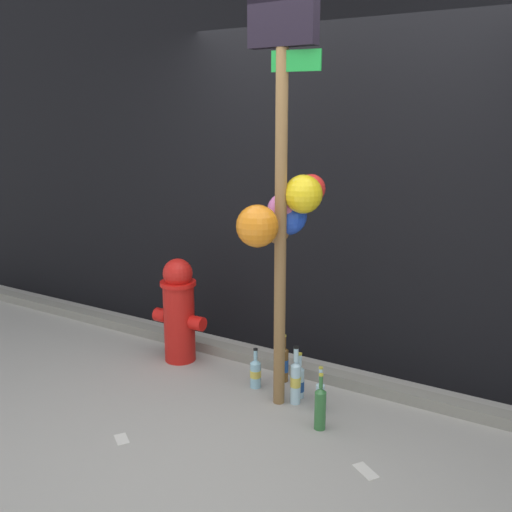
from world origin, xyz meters
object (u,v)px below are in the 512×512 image
fire_hydrant (179,310)px  bottle_4 (296,380)px  bottle_0 (320,395)px  bottle_2 (284,364)px  bottle_3 (299,381)px  bottle_5 (320,407)px  bottle_1 (256,372)px  memorial_post (284,187)px

fire_hydrant → bottle_4: 1.14m
fire_hydrant → bottle_0: bearing=-7.8°
bottle_2 → bottle_3: 0.26m
bottle_3 → bottle_5: bottle_5 is taller
bottle_2 → bottle_4: bearing=-48.5°
bottle_1 → bottle_5: size_ratio=0.80×
bottle_0 → bottle_4: (-0.19, 0.02, 0.05)m
bottle_0 → bottle_3: bearing=153.1°
bottle_1 → bottle_5: (0.63, -0.27, 0.03)m
memorial_post → bottle_2: (-0.12, 0.26, -1.30)m
bottle_1 → memorial_post: bearing=-15.8°
bottle_1 → fire_hydrant: bearing=172.6°
bottle_0 → bottle_4: bottle_4 is taller
bottle_2 → bottle_5: size_ratio=0.97×
bottle_1 → bottle_3: size_ratio=0.91×
memorial_post → bottle_0: bearing=-1.6°
memorial_post → fire_hydrant: size_ratio=3.21×
bottle_2 → bottle_5: bottle_5 is taller
bottle_5 → bottle_3: bearing=134.9°
fire_hydrant → bottle_5: bearing=-15.1°
bottle_2 → bottle_4: bottle_4 is taller
bottle_0 → bottle_2: size_ratio=0.88×
bottle_0 → bottle_2: bottle_2 is taller
bottle_1 → bottle_4: bottle_4 is taller
fire_hydrant → bottle_2: bearing=5.9°
bottle_1 → bottle_4: (0.35, -0.06, 0.05)m
bottle_2 → bottle_5: 0.68m
bottle_0 → bottle_1: size_ratio=1.07×
bottle_2 → bottle_5: (0.50, -0.46, 0.01)m
bottle_1 → bottle_4: 0.36m
memorial_post → bottle_4: bearing=4.4°
memorial_post → bottle_3: (0.08, 0.10, -1.32)m
memorial_post → bottle_3: bearing=49.1°
bottle_0 → bottle_3: (-0.21, 0.10, -0.00)m
bottle_1 → bottle_5: 0.69m
bottle_1 → bottle_2: 0.23m
memorial_post → bottle_2: bearing=114.7°
bottle_1 → bottle_2: bottle_2 is taller
memorial_post → bottle_5: 1.37m
memorial_post → bottle_0: (0.29, -0.01, -1.32)m
bottle_2 → bottle_4: size_ratio=0.87×
fire_hydrant → bottle_1: 0.81m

